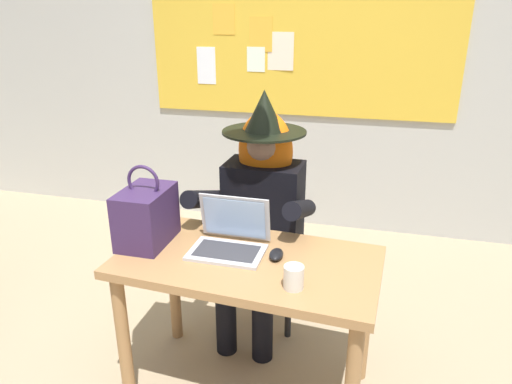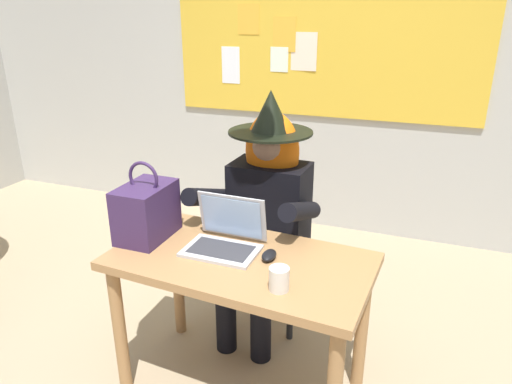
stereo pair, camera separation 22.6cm
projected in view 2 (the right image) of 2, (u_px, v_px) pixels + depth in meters
The scene contains 8 objects.
wall_back_bulletin at pixel (324, 50), 3.60m from camera, with size 6.64×2.20×2.89m.
desk_main at pixel (241, 280), 2.10m from camera, with size 1.18×0.68×0.72m.
chair_at_desk at pixel (271, 236), 2.75m from camera, with size 0.46×0.46×0.89m.
person_costumed at pixel (266, 201), 2.54m from camera, with size 0.60×0.69×1.36m.
laptop at pixel (225, 237), 2.13m from camera, with size 0.33×0.27×0.23m.
computer_mouse at pixel (269, 255), 2.04m from camera, with size 0.06×0.10×0.03m, color black.
handbag at pixel (146, 211), 2.21m from camera, with size 0.20×0.30×0.38m.
coffee_mug at pixel (279, 279), 1.81m from camera, with size 0.08×0.08×0.10m, color silver.
Camera 2 is at (0.84, -1.57, 1.73)m, focal length 32.94 mm.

